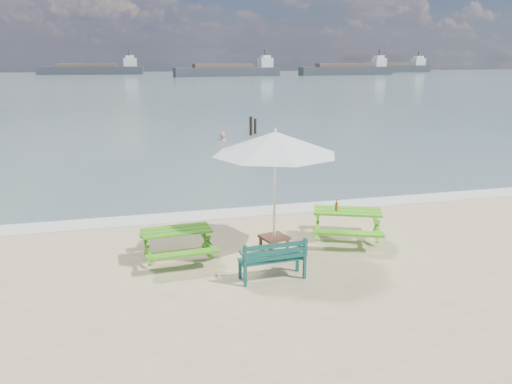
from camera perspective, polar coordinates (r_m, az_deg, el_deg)
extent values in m
plane|color=slate|center=(93.43, -13.07, 12.08)|extent=(300.00, 300.00, 0.00)
cube|color=silver|center=(13.83, -2.03, -2.34)|extent=(22.00, 0.90, 0.01)
cube|color=#429416|center=(10.56, -9.09, -4.36)|extent=(1.47, 0.76, 0.04)
cube|color=#429416|center=(11.28, -9.61, -4.56)|extent=(1.44, 0.35, 0.04)
cube|color=#429416|center=(10.04, -8.38, -7.01)|extent=(1.44, 0.35, 0.04)
cube|color=#429416|center=(10.69, -9.01, -6.16)|extent=(1.39, 0.89, 0.61)
cube|color=#52B81B|center=(11.74, 10.40, -2.16)|extent=(1.70, 1.25, 0.05)
cube|color=#52B81B|center=(12.52, 10.21, -2.46)|extent=(1.53, 0.83, 0.05)
cube|color=#52B81B|center=(11.15, 10.48, -4.66)|extent=(1.53, 0.83, 0.05)
cube|color=#52B81B|center=(11.86, 10.32, -3.94)|extent=(1.66, 1.35, 0.65)
cube|color=#104540|center=(9.68, 1.84, -7.63)|extent=(1.30, 0.45, 0.04)
cube|color=#104540|center=(9.42, 2.26, -6.85)|extent=(1.28, 0.10, 0.33)
cube|color=#104540|center=(9.76, 1.83, -8.73)|extent=(1.21, 0.50, 0.40)
cube|color=brown|center=(11.03, 2.08, -5.19)|extent=(0.66, 0.66, 0.05)
cube|color=brown|center=(11.09, 2.07, -6.02)|extent=(0.58, 0.58, 0.30)
cylinder|color=silver|center=(10.73, 2.13, -0.34)|extent=(0.05, 0.05, 2.58)
cone|color=silver|center=(10.49, 2.19, 5.62)|extent=(3.31, 3.31, 0.48)
cylinder|color=#885413|center=(11.64, 9.17, -1.71)|extent=(0.07, 0.07, 0.16)
cylinder|color=#885413|center=(11.60, 9.21, -1.00)|extent=(0.03, 0.03, 0.08)
cylinder|color=#B52B14|center=(11.64, 9.17, -1.71)|extent=(0.07, 0.07, 0.06)
imported|color=tan|center=(26.30, -3.84, 5.05)|extent=(0.70, 0.55, 1.67)
cylinder|color=black|center=(27.87, -0.58, 7.35)|extent=(0.17, 0.17, 1.25)
cylinder|color=black|center=(28.56, -0.09, 7.34)|extent=(0.15, 0.15, 1.05)
cube|color=#34373D|center=(165.34, 14.75, 13.42)|extent=(29.74, 6.04, 2.20)
cube|color=silver|center=(171.66, 18.04, 13.96)|extent=(3.74, 3.24, 2.20)
cube|color=#34373D|center=(145.23, -18.34, 13.01)|extent=(27.68, 6.45, 2.20)
cube|color=silver|center=(144.02, -14.19, 14.17)|extent=(3.55, 3.28, 2.20)
cube|color=#34373D|center=(123.53, -3.28, 13.51)|extent=(25.95, 6.27, 2.20)
cube|color=silver|center=(126.60, 1.08, 14.56)|extent=(3.34, 3.26, 2.20)
cube|color=#34373D|center=(136.02, 10.22, 13.43)|extent=(25.13, 4.64, 2.20)
cube|color=silver|center=(140.41, 13.87, 14.18)|extent=(3.08, 3.08, 2.20)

